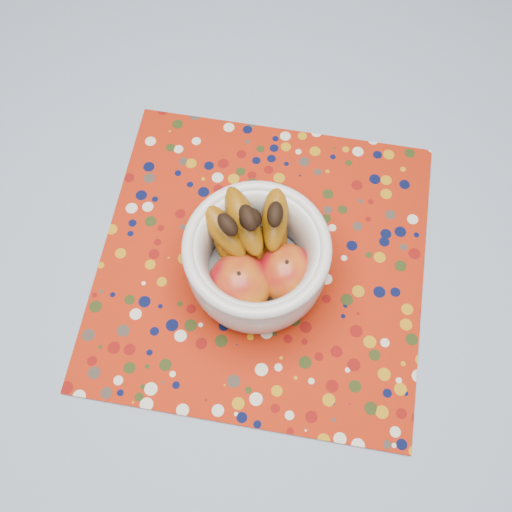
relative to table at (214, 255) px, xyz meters
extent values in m
plane|color=#2D2826|center=(0.00, 0.00, -0.67)|extent=(4.00, 4.00, 0.00)
cube|color=brown|center=(0.00, 0.00, 0.06)|extent=(1.20, 1.20, 0.04)
cylinder|color=brown|center=(0.53, 0.53, -0.32)|extent=(0.06, 0.06, 0.71)
cylinder|color=brown|center=(0.72, 0.22, -0.44)|extent=(0.04, 0.04, 0.47)
cube|color=#657FA9|center=(0.00, 0.00, 0.08)|extent=(1.32, 1.32, 0.01)
cube|color=#9B1C08|center=(0.07, -0.06, 0.09)|extent=(0.59, 0.59, 0.00)
cylinder|color=silver|center=(0.05, -0.09, 0.10)|extent=(0.09, 0.09, 0.01)
cylinder|color=silver|center=(0.05, -0.09, 0.11)|extent=(0.14, 0.14, 0.01)
torus|color=silver|center=(0.05, -0.09, 0.20)|extent=(0.19, 0.19, 0.02)
ellipsoid|color=maroon|center=(0.03, -0.11, 0.15)|extent=(0.08, 0.08, 0.08)
ellipsoid|color=maroon|center=(0.09, -0.11, 0.15)|extent=(0.08, 0.08, 0.07)
sphere|color=black|center=(0.05, -0.06, 0.22)|extent=(0.03, 0.03, 0.03)
camera|label=1|loc=(-0.01, -0.38, 0.87)|focal=42.00mm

